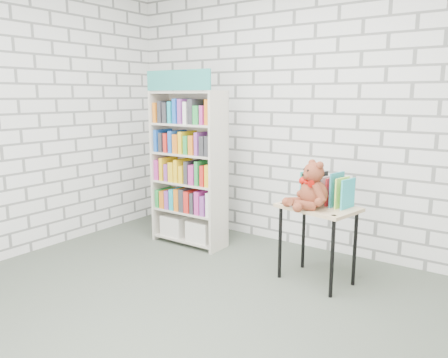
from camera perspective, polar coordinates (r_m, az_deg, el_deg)
The scene contains 6 objects.
ground at distance 3.22m, azimuth -4.94°, elevation -18.49°, with size 4.50×4.50×0.00m, color #464E42.
room_shell at distance 2.82m, azimuth -5.55°, elevation 15.01°, with size 4.52×4.02×2.81m.
bookshelf at distance 4.61m, azimuth -4.61°, elevation 1.53°, with size 0.81×0.32×1.82m.
display_table at distance 3.76m, azimuth 12.16°, elevation -4.83°, with size 0.70×0.55×0.67m.
table_books at distance 3.79m, azimuth 13.17°, elevation -1.28°, with size 0.46×0.28×0.26m.
teddy_bear at distance 3.63m, azimuth 11.30°, elevation -1.28°, with size 0.38×0.37×0.39m.
Camera 1 is at (1.83, -2.13, 1.58)m, focal length 35.00 mm.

